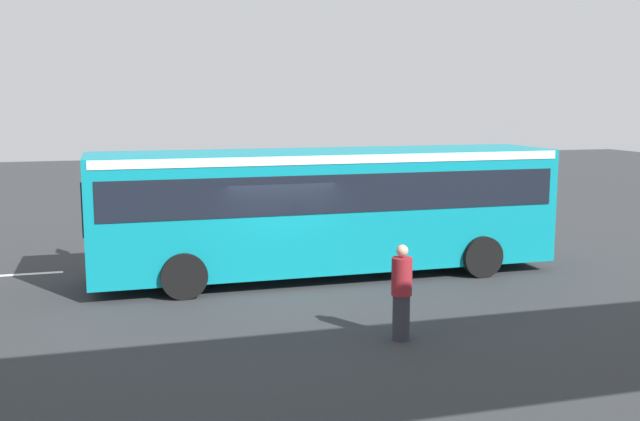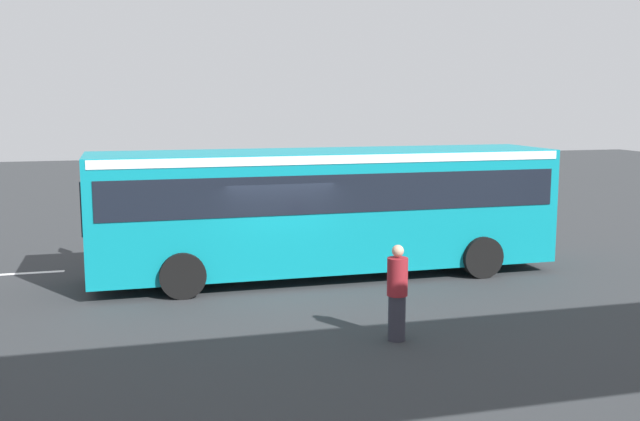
# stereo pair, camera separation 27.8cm
# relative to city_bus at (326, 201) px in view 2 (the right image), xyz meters

# --- Properties ---
(ground) EXTENTS (80.00, 80.00, 0.00)m
(ground) POSITION_rel_city_bus_xyz_m (1.42, 0.72, -1.88)
(ground) COLOR #2D3033
(city_bus) EXTENTS (11.54, 2.85, 3.15)m
(city_bus) POSITION_rel_city_bus_xyz_m (0.00, 0.00, 0.00)
(city_bus) COLOR #0C8493
(city_bus) RESTS_ON ground
(pedestrian) EXTENTS (0.38, 0.38, 1.79)m
(pedestrian) POSITION_rel_city_bus_xyz_m (0.12, 5.24, -1.00)
(pedestrian) COLOR #2D2D38
(pedestrian) RESTS_ON ground
(traffic_sign) EXTENTS (0.08, 0.60, 2.80)m
(traffic_sign) POSITION_rel_city_bus_xyz_m (5.08, -2.21, 0.01)
(traffic_sign) COLOR slate
(traffic_sign) RESTS_ON ground
(lane_dash_leftmost) EXTENTS (2.00, 0.20, 0.01)m
(lane_dash_leftmost) POSITION_rel_city_bus_xyz_m (-4.58, -2.20, -1.88)
(lane_dash_leftmost) COLOR silver
(lane_dash_leftmost) RESTS_ON ground
(lane_dash_left) EXTENTS (2.00, 0.20, 0.01)m
(lane_dash_left) POSITION_rel_city_bus_xyz_m (-0.58, -2.20, -1.88)
(lane_dash_left) COLOR silver
(lane_dash_left) RESTS_ON ground
(lane_dash_centre) EXTENTS (2.00, 0.20, 0.01)m
(lane_dash_centre) POSITION_rel_city_bus_xyz_m (3.42, -2.20, -1.88)
(lane_dash_centre) COLOR silver
(lane_dash_centre) RESTS_ON ground
(lane_dash_right) EXTENTS (2.00, 0.20, 0.01)m
(lane_dash_right) POSITION_rel_city_bus_xyz_m (7.42, -2.20, -1.88)
(lane_dash_right) COLOR silver
(lane_dash_right) RESTS_ON ground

